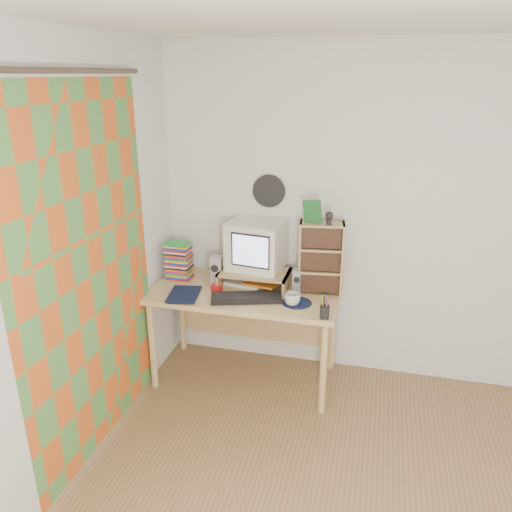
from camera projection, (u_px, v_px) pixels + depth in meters
The scene contains 20 objects.
back_wall at pixel (394, 222), 3.63m from camera, with size 3.50×3.50×0.00m, color white.
left_wall at pixel (28, 294), 2.45m from camera, with size 3.50×3.50×0.00m, color white.
curtain at pixel (91, 277), 2.91m from camera, with size 2.20×2.20×0.00m, color #CB571C.
wall_disc at pixel (269, 191), 3.77m from camera, with size 0.25×0.25×0.02m, color black.
desk at pixel (247, 303), 3.81m from camera, with size 1.40×0.70×0.75m.
monitor_riser at pixel (254, 274), 3.75m from camera, with size 0.52×0.30×0.12m.
crt_monitor at pixel (255, 246), 3.73m from camera, with size 0.38×0.38×0.36m, color silver.
speaker_left at pixel (217, 270), 3.78m from camera, with size 0.08×0.08×0.22m, color #ACABB0.
speaker_right at pixel (298, 281), 3.64m from camera, with size 0.07×0.07×0.18m, color #ACABB0.
keyboard at pixel (247, 298), 3.54m from camera, with size 0.50×0.17×0.03m, color black.
dvd_stack at pixel (179, 262), 3.88m from camera, with size 0.19×0.13×0.26m, color brown, non-canonical shape.
cd_rack at pixel (321, 258), 3.60m from camera, with size 0.32×0.17×0.53m, color tan.
mug at pixel (292, 299), 3.46m from camera, with size 0.11×0.11×0.09m, color silver.
diary at pixel (169, 292), 3.61m from camera, with size 0.26×0.19×0.05m, color black.
mousepad at pixel (297, 303), 3.50m from camera, with size 0.21×0.21×0.00m, color #101836.
pen_cup at pixel (325, 309), 3.26m from camera, with size 0.06×0.06×0.13m, color black, non-canonical shape.
papers at pixel (253, 282), 3.80m from camera, with size 0.29×0.21×0.04m, color silver, non-canonical shape.
red_box at pixel (217, 288), 3.70m from camera, with size 0.08×0.05×0.04m, color #AF1213.
game_box at pixel (312, 212), 3.48m from camera, with size 0.13×0.03×0.16m, color #1A5C24.
webcam at pixel (329, 218), 3.44m from camera, with size 0.06×0.06×0.09m, color black, non-canonical shape.
Camera 1 is at (-0.11, -1.89, 2.27)m, focal length 35.00 mm.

